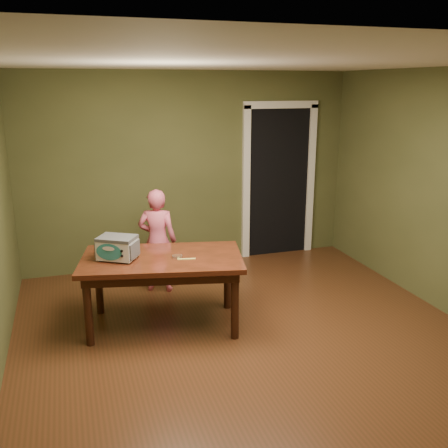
% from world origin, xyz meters
% --- Properties ---
extents(floor, '(5.00, 5.00, 0.00)m').
position_xyz_m(floor, '(0.00, 0.00, 0.00)').
color(floor, '#4E2916').
rests_on(floor, ground).
extents(room_shell, '(4.52, 5.02, 2.61)m').
position_xyz_m(room_shell, '(0.00, 0.00, 1.71)').
color(room_shell, brown).
rests_on(room_shell, ground).
extents(doorway, '(1.10, 0.66, 2.25)m').
position_xyz_m(doorway, '(1.30, 2.78, 1.06)').
color(doorway, black).
rests_on(doorway, ground).
extents(dining_table, '(1.75, 1.22, 0.75)m').
position_xyz_m(dining_table, '(-0.74, 0.71, 0.65)').
color(dining_table, '#35160C').
rests_on(dining_table, floor).
extents(toy_oven, '(0.44, 0.40, 0.23)m').
position_xyz_m(toy_oven, '(-1.17, 0.77, 0.88)').
color(toy_oven, '#4C4F54').
rests_on(toy_oven, dining_table).
extents(baking_pan, '(0.10, 0.10, 0.02)m').
position_xyz_m(baking_pan, '(-0.60, 0.64, 0.76)').
color(baking_pan, silver).
rests_on(baking_pan, dining_table).
extents(spatula, '(0.18, 0.06, 0.01)m').
position_xyz_m(spatula, '(-0.53, 0.56, 0.75)').
color(spatula, '#E3D662').
rests_on(spatula, dining_table).
extents(child, '(0.54, 0.45, 1.25)m').
position_xyz_m(child, '(-0.62, 1.64, 0.63)').
color(child, '#E15D79').
rests_on(child, floor).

